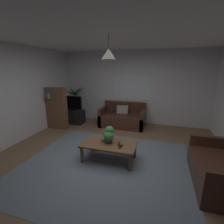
{
  "coord_description": "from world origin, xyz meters",
  "views": [
    {
      "loc": [
        1.05,
        -3.13,
        2.0
      ],
      "look_at": [
        0.0,
        0.3,
        1.05
      ],
      "focal_mm": 26.29,
      "sensor_mm": 36.0,
      "label": 1
    }
  ],
  "objects": [
    {
      "name": "tv_stand",
      "position": [
        -2.14,
        2.11,
        0.25
      ],
      "size": [
        0.9,
        0.44,
        0.5
      ],
      "primitive_type": "cube",
      "color": "black",
      "rests_on": "ground"
    },
    {
      "name": "rug",
      "position": [
        0.0,
        -0.2,
        0.0
      ],
      "size": [
        3.49,
        3.15,
        0.01
      ],
      "primitive_type": "cube",
      "color": "slate",
      "rests_on": "ground"
    },
    {
      "name": "book_on_table_0",
      "position": [
        -0.1,
        0.06,
        0.42
      ],
      "size": [
        0.15,
        0.13,
        0.03
      ],
      "primitive_type": "cube",
      "rotation": [
        0.0,
        0.0,
        0.11
      ],
      "color": "beige",
      "rests_on": "coffee_table"
    },
    {
      "name": "tv",
      "position": [
        -2.14,
        2.09,
        0.77
      ],
      "size": [
        0.86,
        0.16,
        0.53
      ],
      "color": "black",
      "rests_on": "tv_stand"
    },
    {
      "name": "potted_palm_corner",
      "position": [
        -2.2,
        2.54,
        0.66
      ],
      "size": [
        0.9,
        0.84,
        1.37
      ],
      "color": "#B77051",
      "rests_on": "ground"
    },
    {
      "name": "coffee_table",
      "position": [
        0.02,
        0.01,
        0.35
      ],
      "size": [
        1.19,
        0.66,
        0.41
      ],
      "color": "brown",
      "rests_on": "ground"
    },
    {
      "name": "remote_on_table_1",
      "position": [
        0.31,
        -0.08,
        0.42
      ],
      "size": [
        0.08,
        0.17,
        0.02
      ],
      "primitive_type": "cube",
      "rotation": [
        0.0,
        0.0,
        6.1
      ],
      "color": "black",
      "rests_on": "coffee_table"
    },
    {
      "name": "ceiling",
      "position": [
        0.0,
        0.0,
        2.64
      ],
      "size": [
        5.37,
        5.72,
        0.02
      ],
      "primitive_type": "cube",
      "color": "white"
    },
    {
      "name": "wall_back",
      "position": [
        0.0,
        2.89,
        1.32
      ],
      "size": [
        5.49,
        0.06,
        2.63
      ],
      "primitive_type": "cube",
      "color": "silver",
      "rests_on": "ground"
    },
    {
      "name": "book_on_table_2",
      "position": [
        -0.09,
        0.06,
        0.47
      ],
      "size": [
        0.14,
        0.12,
        0.02
      ],
      "primitive_type": "cube",
      "rotation": [
        0.0,
        0.0,
        0.17
      ],
      "color": "#387247",
      "rests_on": "coffee_table"
    },
    {
      "name": "pendant_lamp",
      "position": [
        0.02,
        0.01,
        2.27
      ],
      "size": [
        0.28,
        0.28,
        0.46
      ],
      "color": "black"
    },
    {
      "name": "couch_right_side",
      "position": [
        2.18,
        -0.18,
        0.27
      ],
      "size": [
        0.88,
        1.44,
        0.82
      ],
      "rotation": [
        0.0,
        0.0,
        -1.57
      ],
      "color": "#47281E",
      "rests_on": "ground"
    },
    {
      "name": "window_pane",
      "position": [
        0.0,
        2.86,
        1.33
      ],
      "size": [
        1.29,
        0.01,
        0.91
      ],
      "primitive_type": "cube",
      "color": "white"
    },
    {
      "name": "bookshelf_corner",
      "position": [
        -2.32,
        1.47,
        0.71
      ],
      "size": [
        0.7,
        0.31,
        1.4
      ],
      "color": "brown",
      "rests_on": "ground"
    },
    {
      "name": "potted_plant_on_table",
      "position": [
        -0.01,
        0.06,
        0.6
      ],
      "size": [
        0.26,
        0.27,
        0.37
      ],
      "color": "#4C4C51",
      "rests_on": "coffee_table"
    },
    {
      "name": "remote_on_table_0",
      "position": [
        0.24,
        0.03,
        0.42
      ],
      "size": [
        0.09,
        0.17,
        0.02
      ],
      "primitive_type": "cube",
      "rotation": [
        0.0,
        0.0,
        3.39
      ],
      "color": "black",
      "rests_on": "coffee_table"
    },
    {
      "name": "couch_under_window",
      "position": [
        -0.23,
        2.36,
        0.27
      ],
      "size": [
        1.56,
        0.88,
        0.82
      ],
      "color": "#47281E",
      "rests_on": "ground"
    },
    {
      "name": "book_on_table_1",
      "position": [
        -0.1,
        0.06,
        0.45
      ],
      "size": [
        0.16,
        0.12,
        0.02
      ],
      "primitive_type": "cube",
      "rotation": [
        0.0,
        0.0,
        0.28
      ],
      "color": "#2D4C8C",
      "rests_on": "coffee_table"
    },
    {
      "name": "wall_left",
      "position": [
        -2.72,
        0.0,
        1.32
      ],
      "size": [
        0.06,
        5.72,
        2.63
      ],
      "primitive_type": "cube",
      "color": "silver",
      "rests_on": "ground"
    },
    {
      "name": "floor",
      "position": [
        0.0,
        0.0,
        -0.01
      ],
      "size": [
        5.37,
        5.72,
        0.02
      ],
      "primitive_type": "cube",
      "color": "brown",
      "rests_on": "ground"
    }
  ]
}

